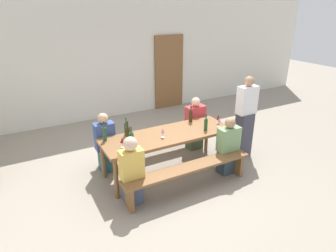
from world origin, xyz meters
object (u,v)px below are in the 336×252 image
Objects in this scene: seated_guest_near_1 at (228,148)px; standing_host at (245,119)px; wine_bottle_2 at (191,116)px; wine_glass_1 at (218,118)px; wooden_door at (169,72)px; wine_bottle_1 at (206,124)px; tasting_table at (168,137)px; wine_glass_0 at (122,140)px; wine_bottle_0 at (105,134)px; seated_guest_near_0 at (132,172)px; wine_glass_3 at (163,131)px; wine_bottle_4 at (128,133)px; seated_guest_far_0 at (105,144)px; bench_near at (189,171)px; bench_far at (151,139)px; wine_glass_2 at (219,120)px; wine_bottle_3 at (126,129)px; seated_guest_far_1 at (195,125)px; wine_bottle_5 at (132,138)px.

standing_host is at bearing -62.19° from seated_guest_near_1.
seated_guest_near_1 is 0.85m from standing_host.
wine_bottle_2 is 1.97× the size of wine_glass_1.
wooden_door reaches higher than wine_bottle_2.
wine_bottle_1 is at bearing -159.44° from wine_glass_1.
standing_host is at bearing -6.42° from tasting_table.
wine_bottle_0 is at bearing 112.94° from wine_glass_0.
standing_host reaches higher than wine_glass_0.
tasting_table is at bearing -58.95° from seated_guest_near_0.
seated_guest_near_1 is (1.82, -0.43, -0.38)m from wine_glass_0.
wine_bottle_2 reaches higher than wine_glass_3.
seated_guest_far_0 is at bearing 122.53° from wine_bottle_4.
wine_bottle_2 is 0.20× the size of standing_host.
wine_bottle_1 is (0.68, 0.53, 0.50)m from bench_near.
wine_bottle_0 is 1.80m from wine_bottle_1.
standing_host reaches higher than bench_far.
wooden_door reaches higher than wine_glass_2.
bench_near is 1.76m from standing_host.
wine_glass_0 is at bearing -172.19° from tasting_table.
seated_guest_far_1 reaches higher than wine_bottle_3.
wine_bottle_5 is (0.34, -0.36, -0.01)m from wine_bottle_0.
wine_bottle_1 reaches higher than wine_glass_0.
wine_bottle_3 is at bearing 169.12° from wine_glass_1.
wine_bottle_3 is at bearing 61.16° from wine_glass_0.
wooden_door reaches higher than wine_bottle_4.
wine_glass_2 reaches higher than bench_far.
wine_glass_0 is at bearing -177.51° from wine_glass_3.
standing_host is (2.61, -0.74, 0.25)m from seated_guest_far_0.
wine_bottle_0 is 1.79× the size of wine_glass_2.
wine_bottle_5 is at bearing -172.92° from tasting_table.
seated_guest_near_1 is (1.07, -0.47, -0.37)m from wine_glass_3.
wine_glass_1 is 1.24m from wine_glass_3.
wine_bottle_1 reaches higher than tasting_table.
wine_glass_1 is at bearing -75.25° from seated_guest_near_0.
wine_bottle_4 is 0.30× the size of seated_guest_near_0.
wine_bottle_3 is at bearing 61.26° from seated_guest_near_1.
seated_guest_near_1 is (-0.17, -0.53, -0.36)m from wine_glass_1.
tasting_table is 0.75m from wine_bottle_2.
tasting_table is at bearing -6.42° from standing_host.
wine_glass_0 is (-0.19, -0.24, -0.00)m from wine_bottle_4.
wine_bottle_1 is 0.30m from wine_glass_2.
seated_guest_far_1 is at bearing 42.28° from wine_bottle_2.
seated_guest_far_0 is (-0.33, 0.25, -0.33)m from wine_bottle_3.
wine_glass_2 is (0.99, 0.53, 0.52)m from bench_near.
wine_glass_1 is (2.15, -0.29, -0.01)m from wine_bottle_0.
wine_bottle_5 reaches higher than wine_bottle_1.
bench_far is 1.01m from seated_guest_far_0.
wine_glass_3 is at bearing -177.02° from wine_glass_1.
wine_bottle_4 is at bearing -75.02° from seated_guest_far_1.
tasting_table is at bearing -25.20° from wine_bottle_3.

